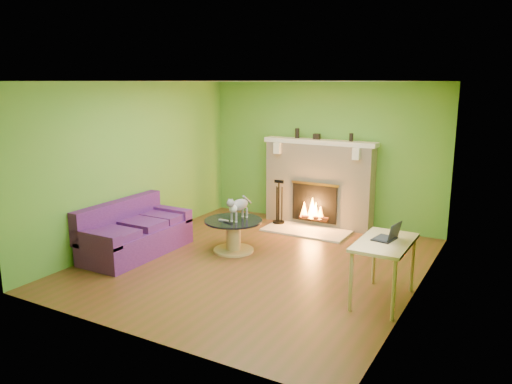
% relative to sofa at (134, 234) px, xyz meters
% --- Properties ---
extents(floor, '(5.00, 5.00, 0.00)m').
position_rel_sofa_xyz_m(floor, '(1.86, 0.54, -0.31)').
color(floor, brown).
rests_on(floor, ground).
extents(ceiling, '(5.00, 5.00, 0.00)m').
position_rel_sofa_xyz_m(ceiling, '(1.86, 0.54, 2.29)').
color(ceiling, white).
rests_on(ceiling, wall_back).
extents(wall_back, '(5.00, 0.00, 5.00)m').
position_rel_sofa_xyz_m(wall_back, '(1.86, 3.04, 0.99)').
color(wall_back, '#509932').
rests_on(wall_back, floor).
extents(wall_front, '(5.00, 0.00, 5.00)m').
position_rel_sofa_xyz_m(wall_front, '(1.86, -1.96, 0.99)').
color(wall_front, '#509932').
rests_on(wall_front, floor).
extents(wall_left, '(0.00, 5.00, 5.00)m').
position_rel_sofa_xyz_m(wall_left, '(-0.39, 0.54, 0.99)').
color(wall_left, '#509932').
rests_on(wall_left, floor).
extents(wall_right, '(0.00, 5.00, 5.00)m').
position_rel_sofa_xyz_m(wall_right, '(4.11, 0.54, 0.99)').
color(wall_right, '#509932').
rests_on(wall_right, floor).
extents(window_frame, '(0.00, 1.20, 1.20)m').
position_rel_sofa_xyz_m(window_frame, '(4.10, -0.36, 1.24)').
color(window_frame, silver).
rests_on(window_frame, wall_right).
extents(window_pane, '(0.00, 1.06, 1.06)m').
position_rel_sofa_xyz_m(window_pane, '(4.09, -0.36, 1.24)').
color(window_pane, white).
rests_on(window_pane, wall_right).
extents(fireplace, '(2.10, 0.46, 1.58)m').
position_rel_sofa_xyz_m(fireplace, '(1.86, 2.86, 0.46)').
color(fireplace, beige).
rests_on(fireplace, floor).
extents(hearth, '(1.50, 0.75, 0.03)m').
position_rel_sofa_xyz_m(hearth, '(1.86, 2.34, -0.29)').
color(hearth, beige).
rests_on(hearth, floor).
extents(mantel, '(2.10, 0.28, 0.08)m').
position_rel_sofa_xyz_m(mantel, '(1.86, 2.84, 1.23)').
color(mantel, silver).
rests_on(mantel, fireplace).
extents(sofa, '(0.85, 1.77, 0.79)m').
position_rel_sofa_xyz_m(sofa, '(0.00, 0.00, 0.00)').
color(sofa, '#43175A').
rests_on(sofa, floor).
extents(coffee_table, '(0.90, 0.90, 0.51)m').
position_rel_sofa_xyz_m(coffee_table, '(1.29, 0.81, -0.02)').
color(coffee_table, tan).
rests_on(coffee_table, floor).
extents(desk, '(0.59, 1.02, 0.76)m').
position_rel_sofa_xyz_m(desk, '(3.81, 0.16, 0.36)').
color(desk, tan).
rests_on(desk, floor).
extents(cat, '(0.24, 0.62, 0.39)m').
position_rel_sofa_xyz_m(cat, '(1.37, 0.86, 0.39)').
color(cat, slate).
rests_on(cat, coffee_table).
extents(remote_silver, '(0.17, 0.05, 0.02)m').
position_rel_sofa_xyz_m(remote_silver, '(1.19, 0.69, 0.21)').
color(remote_silver, gray).
rests_on(remote_silver, coffee_table).
extents(remote_black, '(0.17, 0.08, 0.02)m').
position_rel_sofa_xyz_m(remote_black, '(1.31, 0.63, 0.21)').
color(remote_black, black).
rests_on(remote_black, coffee_table).
extents(laptop, '(0.31, 0.34, 0.22)m').
position_rel_sofa_xyz_m(laptop, '(3.79, 0.21, 0.56)').
color(laptop, black).
rests_on(laptop, desk).
extents(fire_tools, '(0.22, 0.22, 0.82)m').
position_rel_sofa_xyz_m(fire_tools, '(1.23, 2.49, 0.13)').
color(fire_tools, black).
rests_on(fire_tools, hearth).
extents(mantel_vase_left, '(0.08, 0.08, 0.18)m').
position_rel_sofa_xyz_m(mantel_vase_left, '(1.41, 2.87, 1.36)').
color(mantel_vase_left, black).
rests_on(mantel_vase_left, mantel).
extents(mantel_vase_right, '(0.07, 0.07, 0.14)m').
position_rel_sofa_xyz_m(mantel_vase_right, '(2.44, 2.87, 1.34)').
color(mantel_vase_right, black).
rests_on(mantel_vase_right, mantel).
extents(mantel_box, '(0.12, 0.08, 0.10)m').
position_rel_sofa_xyz_m(mantel_box, '(1.79, 2.87, 1.32)').
color(mantel_box, black).
rests_on(mantel_box, mantel).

